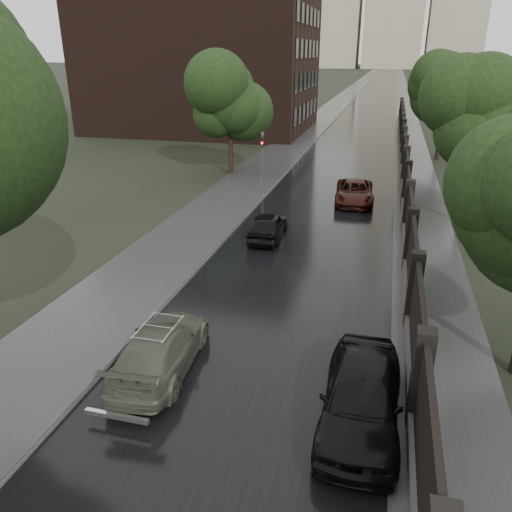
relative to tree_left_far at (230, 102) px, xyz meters
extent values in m
cube|color=black|center=(8.00, 160.00, -5.23)|extent=(8.00, 420.00, 0.02)
cube|color=#2D2D2D|center=(2.00, 160.00, -5.16)|extent=(4.00, 420.00, 0.16)
cube|color=#2D2D2D|center=(13.50, 160.00, -5.20)|extent=(3.00, 420.00, 0.08)
cube|color=#383533|center=(12.60, 2.00, -4.99)|extent=(0.40, 75.00, 0.50)
cube|color=black|center=(12.60, 2.00, -3.74)|extent=(0.15, 75.00, 2.00)
cube|color=black|center=(12.60, 40.00, -3.89)|extent=(0.45, 0.45, 2.70)
cylinder|color=black|center=(0.00, 0.00, -2.32)|extent=(0.36, 0.36, 5.85)
sphere|color=black|center=(0.00, 0.00, 0.02)|extent=(4.25, 4.25, 4.25)
cylinder|color=black|center=(15.50, -8.00, -2.48)|extent=(0.36, 0.36, 5.53)
sphere|color=black|center=(15.50, -8.00, -0.27)|extent=(4.08, 4.08, 4.08)
cylinder|color=black|center=(15.50, 10.00, -2.48)|extent=(0.36, 0.36, 5.53)
sphere|color=black|center=(15.50, 10.00, -0.27)|extent=(4.08, 4.08, 4.08)
cylinder|color=#59595E|center=(3.70, -5.00, -3.74)|extent=(0.12, 0.12, 3.00)
imported|color=#59595E|center=(3.70, -5.00, -1.74)|extent=(0.16, 0.20, 1.00)
sphere|color=#FF0C0C|center=(3.70, -5.15, -1.89)|extent=(0.14, 0.14, 0.14)
cube|color=black|center=(-10.00, 22.00, 4.76)|extent=(24.00, 18.00, 20.00)
cube|color=tan|center=(-24.00, 270.00, 16.76)|extent=(28.00, 22.00, 44.00)
cube|color=tan|center=(40.00, 270.00, 16.76)|extent=(28.00, 22.00, 44.00)
cube|color=tan|center=(8.00, 270.00, 24.76)|extent=(30.00, 30.00, 60.00)
imported|color=#4F5645|center=(5.51, -24.42, -4.56)|extent=(2.29, 4.86, 1.37)
imported|color=black|center=(5.94, -12.86, -4.58)|extent=(1.72, 3.94, 1.32)
imported|color=black|center=(11.27, -25.30, -4.43)|extent=(1.94, 4.79, 1.63)
imported|color=black|center=(9.60, -5.40, -4.57)|extent=(2.56, 4.99, 1.35)
camera|label=1|loc=(11.30, -35.61, 3.38)|focal=35.00mm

